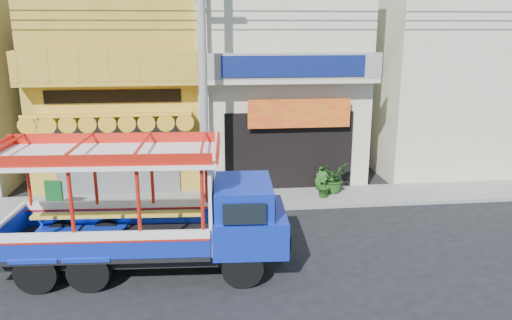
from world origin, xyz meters
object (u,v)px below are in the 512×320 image
at_px(potted_plant_a, 333,178).
at_px(potted_plant_c, 322,177).
at_px(utility_pole, 207,53).
at_px(songthaew_truck, 164,210).
at_px(green_sign, 54,197).
at_px(potted_plant_b, 322,184).

bearing_deg(potted_plant_a, potted_plant_c, 81.06).
height_order(utility_pole, potted_plant_c, utility_pole).
relative_size(songthaew_truck, green_sign, 7.64).
bearing_deg(utility_pole, songthaew_truck, -106.04).
height_order(songthaew_truck, green_sign, songthaew_truck).
bearing_deg(green_sign, utility_pole, -4.70).
distance_m(utility_pole, potted_plant_c, 6.15).
distance_m(utility_pole, potted_plant_a, 6.25).
distance_m(green_sign, potted_plant_c, 9.09).
height_order(potted_plant_a, potted_plant_c, potted_plant_a).
bearing_deg(green_sign, songthaew_truck, -49.28).
xyz_separation_m(potted_plant_a, potted_plant_c, (-0.33, 0.35, -0.08)).
height_order(green_sign, potted_plant_c, green_sign).
distance_m(utility_pole, green_sign, 6.77).
relative_size(utility_pole, green_sign, 30.40).
distance_m(songthaew_truck, potted_plant_b, 6.87).
relative_size(utility_pole, potted_plant_a, 26.34).
xyz_separation_m(green_sign, potted_plant_b, (8.86, 0.13, 0.06)).
relative_size(utility_pole, potted_plant_b, 31.15).
bearing_deg(green_sign, potted_plant_a, 3.61).
bearing_deg(songthaew_truck, potted_plant_c, 46.27).
height_order(potted_plant_a, potted_plant_b, potted_plant_a).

